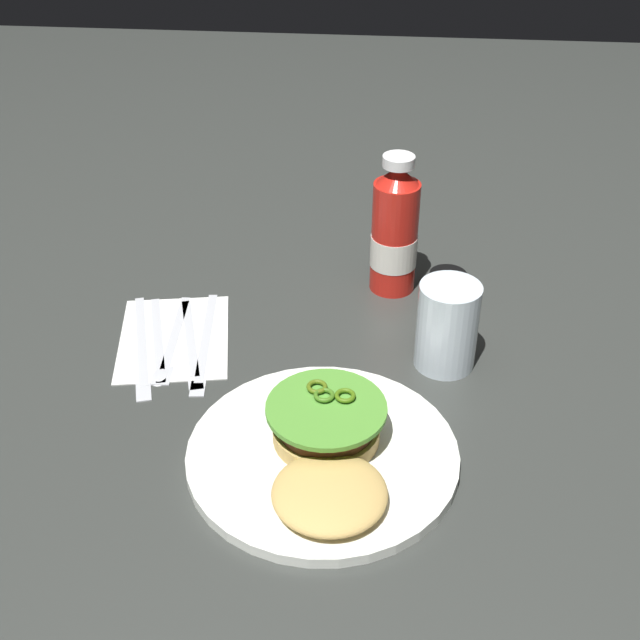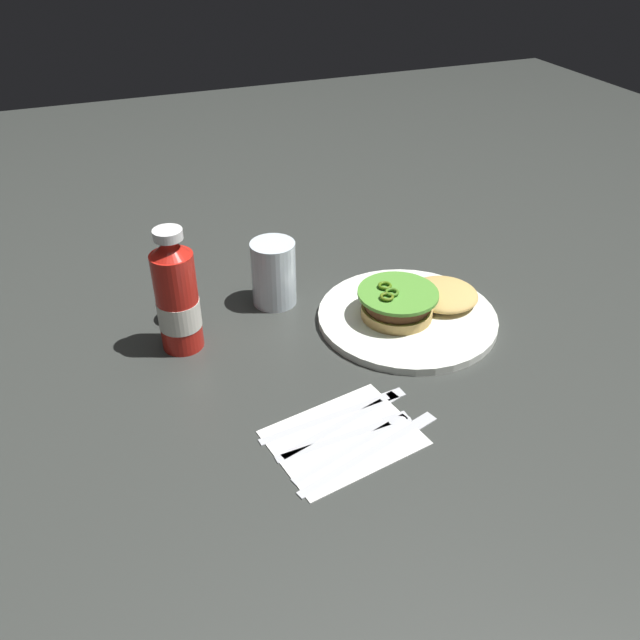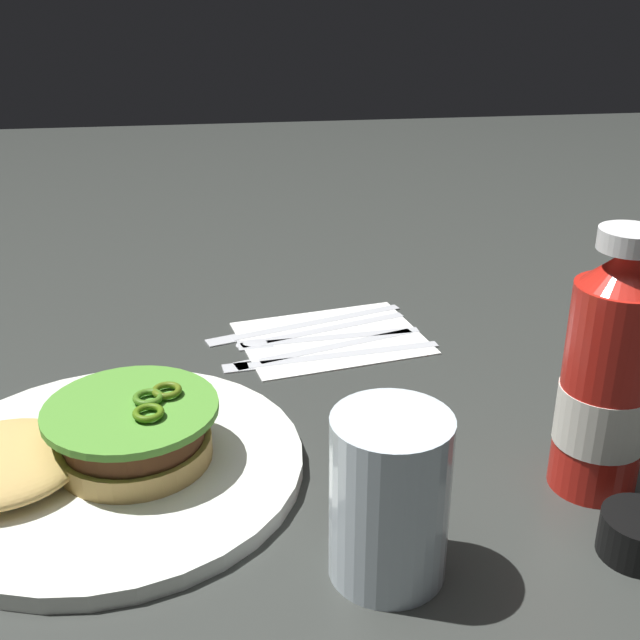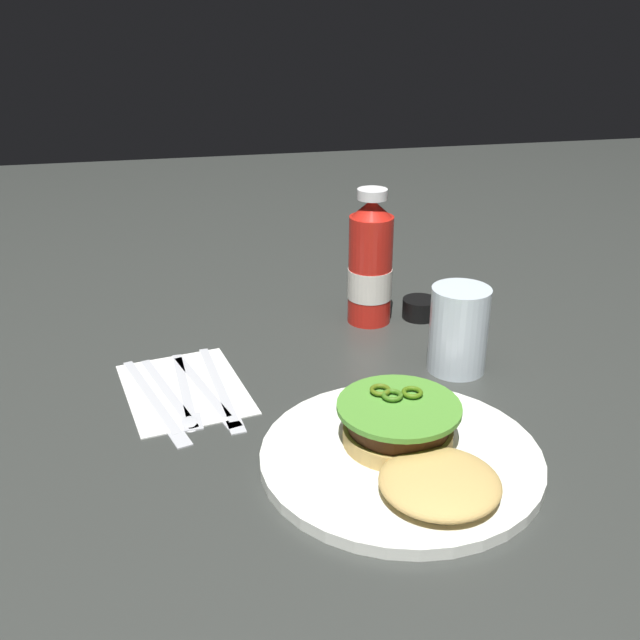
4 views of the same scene
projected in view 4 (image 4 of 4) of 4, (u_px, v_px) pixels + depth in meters
ground_plane at (382, 406)px, 0.88m from camera, size 3.00×3.00×0.00m
dinner_plate at (401, 457)px, 0.77m from camera, size 0.30×0.30×0.01m
burger_sandwich at (413, 443)px, 0.75m from camera, size 0.22×0.14×0.05m
ketchup_bottle at (370, 265)px, 1.07m from camera, size 0.07×0.07×0.20m
water_glass at (459, 330)px, 0.94m from camera, size 0.08×0.08×0.11m
condiment_cup at (420, 308)px, 1.11m from camera, size 0.05×0.05×0.03m
napkin at (184, 388)px, 0.91m from camera, size 0.21×0.17×0.00m
steak_knife at (157, 403)px, 0.88m from camera, size 0.22×0.08×0.00m
spoon_utensil at (175, 400)px, 0.88m from camera, size 0.19×0.07×0.00m
fork_utensil at (186, 393)px, 0.90m from camera, size 0.19×0.03×0.00m
table_knife at (208, 392)px, 0.90m from camera, size 0.19×0.07×0.00m
butter_knife at (222, 390)px, 0.90m from camera, size 0.22×0.04×0.00m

